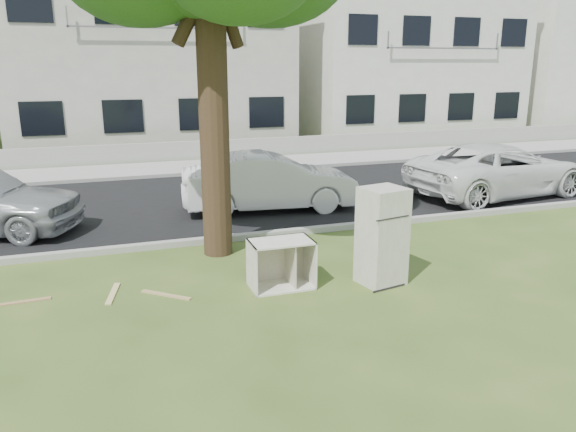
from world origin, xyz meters
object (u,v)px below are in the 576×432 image
object	(u,v)px
car_right	(498,170)
cabinet	(281,264)
car_center	(270,182)
fridge	(382,236)

from	to	relation	value
car_right	cabinet	bearing A→B (deg)	112.33
car_center	car_right	bearing A→B (deg)	-87.46
car_center	cabinet	bearing A→B (deg)	172.00
cabinet	car_center	world-z (taller)	car_center
fridge	cabinet	distance (m)	1.68
cabinet	car_right	xyz separation A→B (m)	(7.57, 4.25, 0.32)
cabinet	car_right	size ratio (longest dim) A/B	0.20
fridge	car_right	bearing A→B (deg)	26.35
fridge	car_center	world-z (taller)	fridge
fridge	cabinet	xyz separation A→B (m)	(-1.59, 0.35, -0.40)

